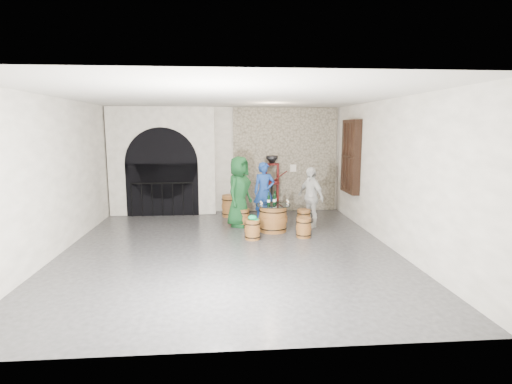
{
  "coord_description": "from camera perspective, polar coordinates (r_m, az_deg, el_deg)",
  "views": [
    {
      "loc": [
        -0.1,
        -8.31,
        2.57
      ],
      "look_at": [
        0.68,
        1.15,
        1.05
      ],
      "focal_mm": 28.0,
      "sensor_mm": 36.0,
      "label": 1
    }
  ],
  "objects": [
    {
      "name": "barrel_stool_left",
      "position": [
        10.55,
        -1.87,
        -3.69
      ],
      "size": [
        0.38,
        0.38,
        0.48
      ],
      "color": "brown",
      "rests_on": "ground"
    },
    {
      "name": "person_green",
      "position": [
        10.48,
        -2.42,
        0.07
      ],
      "size": [
        0.98,
        1.08,
        1.85
      ],
      "primitive_type": "imported",
      "rotation": [
        0.0,
        0.0,
        1.01
      ],
      "color": "#113F1C",
      "rests_on": "ground"
    },
    {
      "name": "wine_bottle_center",
      "position": [
        9.97,
        2.64,
        -1.05
      ],
      "size": [
        0.08,
        0.08,
        0.32
      ],
      "color": "black",
      "rests_on": "barrel_table"
    },
    {
      "name": "barrel_stool_far",
      "position": [
        10.95,
        1.45,
        -3.21
      ],
      "size": [
        0.38,
        0.38,
        0.48
      ],
      "color": "brown",
      "rests_on": "ground"
    },
    {
      "name": "ground",
      "position": [
        8.7,
        -3.86,
        -8.12
      ],
      "size": [
        8.0,
        8.0,
        0.0
      ],
      "primitive_type": "plane",
      "color": "#2C2C2E",
      "rests_on": "ground"
    },
    {
      "name": "shuttered_window",
      "position": [
        11.28,
        13.34,
        4.94
      ],
      "size": [
        0.23,
        1.1,
        2.0
      ],
      "color": "black",
      "rests_on": "wall_right"
    },
    {
      "name": "tasting_glass_a",
      "position": [
        9.77,
        0.84,
        -1.74
      ],
      "size": [
        0.05,
        0.05,
        0.1
      ],
      "primitive_type": null,
      "color": "#C47C26",
      "rests_on": "barrel_table"
    },
    {
      "name": "barrel_stool_right",
      "position": [
        10.53,
        6.82,
        -3.78
      ],
      "size": [
        0.38,
        0.38,
        0.48
      ],
      "color": "brown",
      "rests_on": "ground"
    },
    {
      "name": "barrel_stool_near_right",
      "position": [
        9.58,
        6.83,
        -5.07
      ],
      "size": [
        0.38,
        0.38,
        0.48
      ],
      "color": "brown",
      "rests_on": "ground"
    },
    {
      "name": "side_barrel",
      "position": [
        11.74,
        -3.79,
        -1.99
      ],
      "size": [
        0.48,
        0.48,
        0.64
      ],
      "rotation": [
        0.0,
        0.0,
        0.06
      ],
      "color": "brown",
      "rests_on": "ground"
    },
    {
      "name": "tasting_glass_e",
      "position": [
        9.96,
        4.63,
        -1.57
      ],
      "size": [
        0.05,
        0.05,
        0.1
      ],
      "primitive_type": null,
      "color": "#C47C26",
      "rests_on": "barrel_table"
    },
    {
      "name": "wine_bottle_right",
      "position": [
        10.12,
        2.76,
        -0.91
      ],
      "size": [
        0.08,
        0.08,
        0.32
      ],
      "color": "black",
      "rests_on": "barrel_table"
    },
    {
      "name": "tasting_glass_c",
      "position": [
        10.23,
        1.9,
        -1.26
      ],
      "size": [
        0.05,
        0.05,
        0.1
      ],
      "primitive_type": null,
      "color": "#C47C26",
      "rests_on": "barrel_table"
    },
    {
      "name": "wine_bottle_left",
      "position": [
        9.93,
        1.83,
        -1.1
      ],
      "size": [
        0.08,
        0.08,
        0.32
      ],
      "color": "black",
      "rests_on": "barrel_table"
    },
    {
      "name": "arched_opening",
      "position": [
        12.22,
        -13.17,
        4.23
      ],
      "size": [
        3.1,
        0.6,
        3.19
      ],
      "color": "silver",
      "rests_on": "ground"
    },
    {
      "name": "person_white",
      "position": [
        10.52,
        7.79,
        -0.72
      ],
      "size": [
        0.78,
        1.0,
        1.58
      ],
      "primitive_type": "imported",
      "rotation": [
        0.0,
        0.0,
        -1.07
      ],
      "color": "silver",
      "rests_on": "ground"
    },
    {
      "name": "corking_press",
      "position": [
        12.17,
        2.27,
        1.75
      ],
      "size": [
        0.72,
        0.41,
        1.74
      ],
      "rotation": [
        0.0,
        0.0,
        0.05
      ],
      "color": "#55130E",
      "rests_on": "ground"
    },
    {
      "name": "wall_front",
      "position": [
        4.42,
        -3.31,
        -3.64
      ],
      "size": [
        8.0,
        0.0,
        8.0
      ],
      "primitive_type": "plane",
      "rotation": [
        -1.57,
        0.0,
        0.0
      ],
      "color": "silver",
      "rests_on": "ground"
    },
    {
      "name": "barrel_stool_near_left",
      "position": [
        9.34,
        -0.51,
        -5.38
      ],
      "size": [
        0.38,
        0.38,
        0.48
      ],
      "color": "brown",
      "rests_on": "ground"
    },
    {
      "name": "tasting_glass_f",
      "position": [
        9.96,
        0.69,
        -1.54
      ],
      "size": [
        0.05,
        0.05,
        0.1
      ],
      "primitive_type": null,
      "color": "#C47C26",
      "rests_on": "barrel_table"
    },
    {
      "name": "tasting_glass_d",
      "position": [
        10.24,
        2.85,
        -1.25
      ],
      "size": [
        0.05,
        0.05,
        0.1
      ],
      "primitive_type": null,
      "color": "#C47C26",
      "rests_on": "barrel_table"
    },
    {
      "name": "barrel_table",
      "position": [
        10.06,
        2.44,
        -3.73
      ],
      "size": [
        0.88,
        0.88,
        0.68
      ],
      "color": "brown",
      "rests_on": "ground"
    },
    {
      "name": "tasting_glass_b",
      "position": [
        10.14,
        4.47,
        -1.38
      ],
      "size": [
        0.05,
        0.05,
        0.1
      ],
      "primitive_type": null,
      "color": "#C47C26",
      "rests_on": "barrel_table"
    },
    {
      "name": "green_cap",
      "position": [
        9.27,
        -0.49,
        -3.67
      ],
      "size": [
        0.25,
        0.21,
        0.11
      ],
      "color": "#0E9A5A",
      "rests_on": "barrel_stool_near_left"
    },
    {
      "name": "wall_back",
      "position": [
        12.35,
        -4.22,
        4.57
      ],
      "size": [
        8.0,
        0.0,
        8.0
      ],
      "primitive_type": "plane",
      "rotation": [
        1.57,
        0.0,
        0.0
      ],
      "color": "silver",
      "rests_on": "ground"
    },
    {
      "name": "ceiling",
      "position": [
        8.33,
        -4.1,
        13.41
      ],
      "size": [
        8.0,
        8.0,
        0.0
      ],
      "primitive_type": "plane",
      "rotation": [
        3.14,
        0.0,
        0.0
      ],
      "color": "beige",
      "rests_on": "wall_back"
    },
    {
      "name": "control_box",
      "position": [
        12.41,
        5.32,
        3.43
      ],
      "size": [
        0.18,
        0.1,
        0.22
      ],
      "primitive_type": "cube",
      "color": "silver",
      "rests_on": "wall_back"
    },
    {
      "name": "wall_left",
      "position": [
        9.03,
        -26.79,
        1.95
      ],
      "size": [
        0.0,
        8.0,
        8.0
      ],
      "primitive_type": "plane",
      "rotation": [
        1.57,
        0.0,
        1.57
      ],
      "color": "silver",
      "rests_on": "ground"
    },
    {
      "name": "stone_facing_panel",
      "position": [
        12.43,
        4.14,
        4.61
      ],
      "size": [
        3.2,
        0.12,
        3.18
      ],
      "primitive_type": "cube",
      "color": "gray",
      "rests_on": "ground"
    },
    {
      "name": "wall_right",
      "position": [
        9.1,
        18.65,
        2.5
      ],
      "size": [
        0.0,
        8.0,
        8.0
      ],
      "primitive_type": "plane",
      "rotation": [
        1.57,
        0.0,
        -1.57
      ],
      "color": "silver",
      "rests_on": "ground"
    },
    {
      "name": "person_blue",
      "position": [
        11.12,
        1.17,
        0.05
      ],
      "size": [
        0.62,
        0.43,
        1.64
      ],
      "primitive_type": "imported",
      "rotation": [
        0.0,
        0.0,
        0.06
      ],
      "color": "navy",
      "rests_on": "ground"
    }
  ]
}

